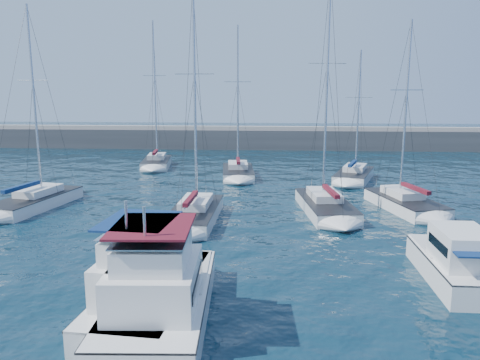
# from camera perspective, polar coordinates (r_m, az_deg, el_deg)

# --- Properties ---
(ground) EXTENTS (220.00, 220.00, 0.00)m
(ground) POSITION_cam_1_polar(r_m,az_deg,el_deg) (24.06, -1.95, -11.28)
(ground) COLOR black
(ground) RESTS_ON ground
(breakwater) EXTENTS (160.00, 6.00, 4.45)m
(breakwater) POSITION_cam_1_polar(r_m,az_deg,el_deg) (74.62, 2.21, 4.73)
(breakwater) COLOR #424244
(breakwater) RESTS_ON ground
(motor_yacht_port_inner) EXTENTS (4.05, 8.53, 4.69)m
(motor_yacht_port_inner) POSITION_cam_1_polar(r_m,az_deg,el_deg) (19.80, -11.03, -12.98)
(motor_yacht_port_inner) COLOR silver
(motor_yacht_port_inner) RESTS_ON ground
(motor_yacht_stbd_inner) EXTENTS (4.30, 9.41, 4.69)m
(motor_yacht_stbd_inner) POSITION_cam_1_polar(r_m,az_deg,el_deg) (19.17, -9.77, -13.76)
(motor_yacht_stbd_inner) COLOR silver
(motor_yacht_stbd_inner) RESTS_ON ground
(motor_yacht_stbd_outer) EXTENTS (2.65, 6.89, 3.20)m
(motor_yacht_stbd_outer) POSITION_cam_1_polar(r_m,az_deg,el_deg) (24.82, 24.78, -9.28)
(motor_yacht_stbd_outer) COLOR silver
(motor_yacht_stbd_outer) RESTS_ON ground
(sailboat_mid_a) EXTENTS (4.49, 8.99, 15.72)m
(sailboat_mid_a) POSITION_cam_1_polar(r_m,az_deg,el_deg) (40.02, -23.65, -2.36)
(sailboat_mid_a) COLOR silver
(sailboat_mid_a) RESTS_ON ground
(sailboat_mid_b) EXTENTS (3.16, 8.67, 16.34)m
(sailboat_mid_b) POSITION_cam_1_polar(r_m,az_deg,el_deg) (33.14, -5.53, -4.08)
(sailboat_mid_b) COLOR silver
(sailboat_mid_b) RESTS_ON ground
(sailboat_mid_d) EXTENTS (4.21, 9.09, 17.71)m
(sailboat_mid_d) POSITION_cam_1_polar(r_m,az_deg,el_deg) (35.87, 10.35, -3.03)
(sailboat_mid_d) COLOR silver
(sailboat_mid_d) RESTS_ON ground
(sailboat_mid_e) EXTENTS (4.96, 8.47, 14.55)m
(sailboat_mid_e) POSITION_cam_1_polar(r_m,az_deg,el_deg) (38.27, 19.43, -2.65)
(sailboat_mid_e) COLOR silver
(sailboat_mid_e) RESTS_ON ground
(sailboat_back_a) EXTENTS (4.02, 7.67, 17.30)m
(sailboat_back_a) POSITION_cam_1_polar(r_m,az_deg,el_deg) (56.91, -10.13, 2.14)
(sailboat_back_a) COLOR silver
(sailboat_back_a) RESTS_ON ground
(sailboat_back_b) EXTENTS (3.92, 8.01, 15.94)m
(sailboat_back_b) POSITION_cam_1_polar(r_m,az_deg,el_deg) (49.49, -0.26, 0.97)
(sailboat_back_b) COLOR silver
(sailboat_back_b) RESTS_ON ground
(sailboat_back_c) EXTENTS (5.37, 8.41, 13.33)m
(sailboat_back_c) POSITION_cam_1_polar(r_m,az_deg,el_deg) (49.08, 13.73, 0.54)
(sailboat_back_c) COLOR silver
(sailboat_back_c) RESTS_ON ground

